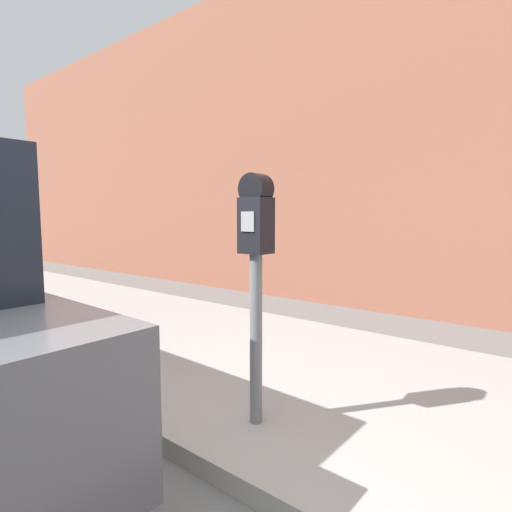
% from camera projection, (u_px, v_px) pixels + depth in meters
% --- Properties ---
extents(sidewalk, '(24.00, 2.80, 0.12)m').
position_uv_depth(sidewalk, '(292.00, 373.00, 3.44)').
color(sidewalk, '#9E9B96').
rests_on(sidewalk, ground_plane).
extents(building_facade, '(24.00, 0.30, 5.49)m').
position_uv_depth(building_facade, '(413.00, 120.00, 5.51)').
color(building_facade, '#935642').
rests_on(building_facade, ground_plane).
extents(parking_meter, '(0.18, 0.16, 1.54)m').
position_uv_depth(parking_meter, '(256.00, 257.00, 2.41)').
color(parking_meter, slate).
rests_on(parking_meter, sidewalk).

